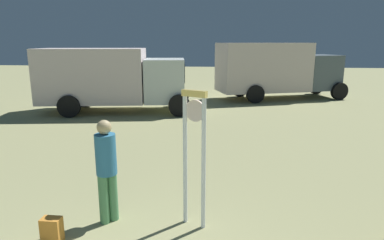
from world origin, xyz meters
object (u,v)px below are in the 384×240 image
(standing_clock, at_px, (194,147))
(person_near_clock, at_px, (106,166))
(backpack, at_px, (52,230))
(box_truck_far, at_px, (275,69))
(box_truck_near, at_px, (110,77))

(standing_clock, relative_size, person_near_clock, 1.28)
(person_near_clock, xyz_separation_m, backpack, (-0.65, -0.68, -0.79))
(backpack, distance_m, box_truck_far, 14.92)
(box_truck_near, relative_size, box_truck_far, 0.94)
(box_truck_far, bearing_deg, box_truck_near, -150.28)
(standing_clock, bearing_deg, person_near_clock, -177.80)
(box_truck_near, distance_m, box_truck_far, 8.66)
(standing_clock, distance_m, person_near_clock, 1.48)
(person_near_clock, bearing_deg, standing_clock, 2.20)
(standing_clock, height_order, box_truck_far, box_truck_far)
(backpack, xyz_separation_m, box_truck_near, (-2.48, 9.67, 1.31))
(person_near_clock, bearing_deg, backpack, -133.50)
(standing_clock, height_order, box_truck_near, box_truck_near)
(box_truck_near, bearing_deg, standing_clock, -62.95)
(person_near_clock, height_order, backpack, person_near_clock)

